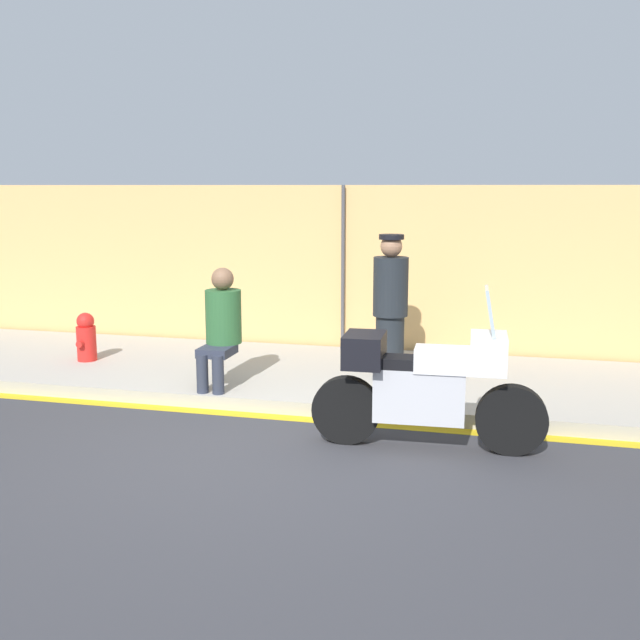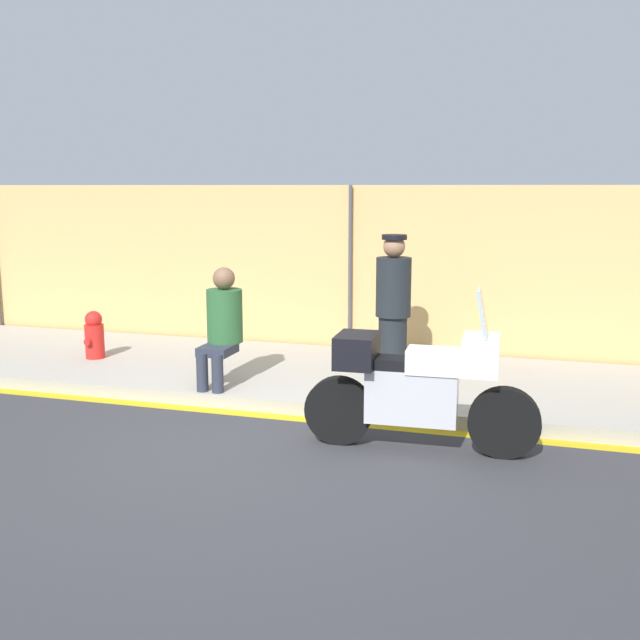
% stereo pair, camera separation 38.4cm
% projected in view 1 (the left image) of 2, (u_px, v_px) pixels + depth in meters
% --- Properties ---
extents(ground_plane, '(120.00, 120.00, 0.00)m').
position_uv_depth(ground_plane, '(242.00, 459.00, 6.66)').
color(ground_plane, '#38383D').
extents(sidewalk, '(43.92, 2.82, 0.15)m').
position_uv_depth(sidewalk, '(318.00, 376.00, 9.26)').
color(sidewalk, '#ADA89E').
rests_on(sidewalk, ground_plane).
extents(curb_paint_stripe, '(43.92, 0.18, 0.01)m').
position_uv_depth(curb_paint_stripe, '(283.00, 417.00, 7.84)').
color(curb_paint_stripe, gold).
rests_on(curb_paint_stripe, ground_plane).
extents(storefront_fence, '(41.72, 0.17, 2.41)m').
position_uv_depth(storefront_fence, '(344.00, 272.00, 10.49)').
color(storefront_fence, '#E5B26B').
rests_on(storefront_fence, ground_plane).
extents(motorcycle, '(2.16, 0.56, 1.52)m').
position_uv_depth(motorcycle, '(425.00, 384.00, 6.83)').
color(motorcycle, black).
rests_on(motorcycle, ground_plane).
extents(officer_standing, '(0.42, 0.42, 1.68)m').
position_uv_depth(officer_standing, '(390.00, 303.00, 8.99)').
color(officer_standing, '#1E2328').
rests_on(officer_standing, sidewalk).
extents(person_seated_on_curb, '(0.41, 0.70, 1.34)m').
position_uv_depth(person_seated_on_curb, '(221.00, 321.00, 8.44)').
color(person_seated_on_curb, '#2D3342').
rests_on(person_seated_on_curb, sidewalk).
extents(fire_hydrant, '(0.25, 0.31, 0.63)m').
position_uv_depth(fire_hydrant, '(86.00, 337.00, 9.72)').
color(fire_hydrant, red).
rests_on(fire_hydrant, sidewalk).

